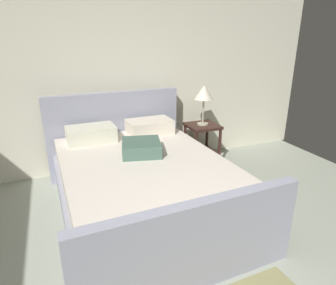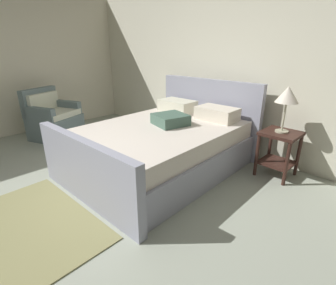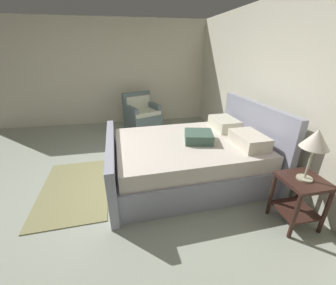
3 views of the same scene
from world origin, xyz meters
name	(u,v)px [view 1 (image 1 of 3)]	position (x,y,z in m)	size (l,w,h in m)	color
wall_back	(111,77)	(0.00, 2.86, 1.29)	(6.26, 0.12, 2.58)	silver
bed	(142,182)	(0.00, 1.54, 0.34)	(1.86, 2.39, 1.13)	#9FA0B5
nightstand_right	(202,137)	(1.20, 2.45, 0.40)	(0.44, 0.44, 0.60)	#392019
table_lamp_right	(204,94)	(1.20, 2.45, 1.05)	(0.27, 0.27, 0.57)	#B7B293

